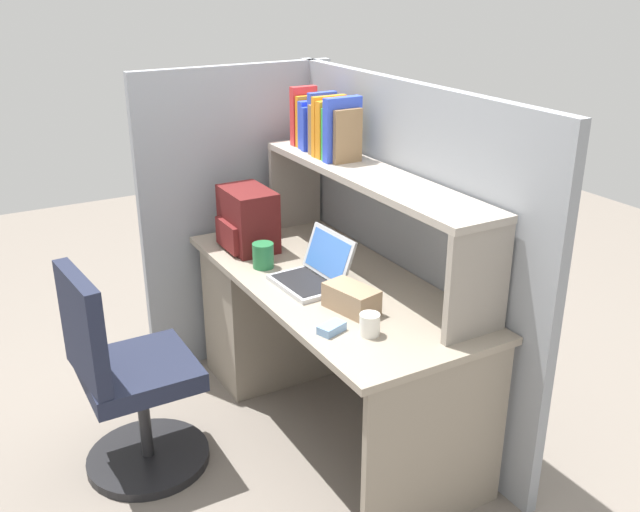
% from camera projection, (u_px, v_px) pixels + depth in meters
% --- Properties ---
extents(ground_plane, '(8.00, 8.00, 0.00)m').
position_uv_depth(ground_plane, '(329.00, 420.00, 3.36)').
color(ground_plane, slate).
extents(desk, '(1.60, 0.70, 0.73)m').
position_uv_depth(desk, '(290.00, 312.00, 3.52)').
color(desk, gray).
rests_on(desk, ground_plane).
extents(cubicle_partition_rear, '(1.84, 0.05, 1.55)m').
position_uv_depth(cubicle_partition_rear, '(402.00, 254.00, 3.24)').
color(cubicle_partition_rear, gray).
rests_on(cubicle_partition_rear, ground_plane).
extents(cubicle_partition_left, '(0.05, 1.06, 1.55)m').
position_uv_depth(cubicle_partition_left, '(240.00, 216.00, 3.73)').
color(cubicle_partition_left, gray).
rests_on(cubicle_partition_left, ground_plane).
extents(overhead_hutch, '(1.44, 0.28, 0.45)m').
position_uv_depth(overhead_hutch, '(371.00, 195.00, 3.04)').
color(overhead_hutch, gray).
rests_on(overhead_hutch, desk).
extents(reference_books_on_shelf, '(0.44, 0.18, 0.28)m').
position_uv_depth(reference_books_on_shelf, '(326.00, 126.00, 3.27)').
color(reference_books_on_shelf, red).
rests_on(reference_books_on_shelf, overhead_hutch).
extents(laptop, '(0.32, 0.28, 0.22)m').
position_uv_depth(laptop, '(314.00, 273.00, 3.02)').
color(laptop, '#B7BABF').
rests_on(laptop, desk).
extents(backpack, '(0.30, 0.23, 0.29)m').
position_uv_depth(backpack, '(247.00, 220.00, 3.38)').
color(backpack, '#591919').
rests_on(backpack, desk).
extents(computer_mouse, '(0.09, 0.12, 0.03)m').
position_uv_depth(computer_mouse, '(332.00, 328.00, 2.63)').
color(computer_mouse, '#7299C6').
rests_on(computer_mouse, desk).
extents(paper_cup, '(0.08, 0.08, 0.08)m').
position_uv_depth(paper_cup, '(370.00, 324.00, 2.60)').
color(paper_cup, white).
rests_on(paper_cup, desk).
extents(tissue_box, '(0.24, 0.17, 0.10)m').
position_uv_depth(tissue_box, '(351.00, 299.00, 2.79)').
color(tissue_box, '#9E7F60').
rests_on(tissue_box, desk).
extents(snack_canister, '(0.10, 0.10, 0.11)m').
position_uv_depth(snack_canister, '(263.00, 255.00, 3.19)').
color(snack_canister, '#26723F').
rests_on(snack_canister, desk).
extents(office_chair, '(0.52, 0.52, 0.93)m').
position_uv_depth(office_chair, '(128.00, 387.00, 2.90)').
color(office_chair, black).
rests_on(office_chair, ground_plane).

